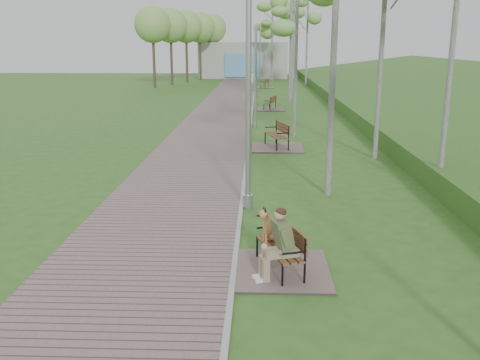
# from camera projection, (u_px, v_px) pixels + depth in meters

# --- Properties ---
(ground) EXTENTS (120.00, 120.00, 0.00)m
(ground) POSITION_uv_depth(u_px,v_px,m) (241.00, 210.00, 12.97)
(ground) COLOR #30591D
(ground) RESTS_ON ground
(walkway) EXTENTS (3.50, 67.00, 0.04)m
(walkway) POSITION_uv_depth(u_px,v_px,m) (225.00, 106.00, 33.83)
(walkway) COLOR #705E5B
(walkway) RESTS_ON ground
(kerb) EXTENTS (0.10, 67.00, 0.05)m
(kerb) POSITION_uv_depth(u_px,v_px,m) (253.00, 106.00, 33.77)
(kerb) COLOR #999993
(kerb) RESTS_ON ground
(embankment) EXTENTS (14.00, 70.00, 1.60)m
(embankment) POSITION_uv_depth(u_px,v_px,m) (453.00, 111.00, 31.90)
(embankment) COLOR #44742B
(embankment) RESTS_ON ground
(building_north) EXTENTS (10.00, 5.20, 4.00)m
(building_north) POSITION_uv_depth(u_px,v_px,m) (243.00, 60.00, 61.86)
(building_north) COLOR #9E9E99
(building_north) RESTS_ON ground
(bench_main) EXTENTS (1.69, 1.88, 1.47)m
(bench_main) POSITION_uv_depth(u_px,v_px,m) (277.00, 250.00, 9.34)
(bench_main) COLOR #705E5B
(bench_main) RESTS_ON ground
(bench_second) EXTENTS (1.95, 2.17, 1.20)m
(bench_second) POSITION_uv_depth(u_px,v_px,m) (277.00, 142.00, 20.54)
(bench_second) COLOR #705E5B
(bench_second) RESTS_ON ground
(bench_third) EXTENTS (1.66, 1.84, 1.02)m
(bench_third) POSITION_uv_depth(u_px,v_px,m) (270.00, 107.00, 32.35)
(bench_third) COLOR #705E5B
(bench_third) RESTS_ON ground
(bench_far) EXTENTS (1.68, 1.87, 1.03)m
(bench_far) POSITION_uv_depth(u_px,v_px,m) (265.00, 86.00, 47.87)
(bench_far) COLOR #705E5B
(bench_far) RESTS_ON ground
(lamp_post_near) EXTENTS (0.23, 0.23, 5.92)m
(lamp_post_near) POSITION_uv_depth(u_px,v_px,m) (248.00, 95.00, 12.39)
(lamp_post_near) COLOR #97999E
(lamp_post_near) RESTS_ON ground
(lamp_post_second) EXTENTS (0.18, 0.18, 4.67)m
(lamp_post_second) POSITION_uv_depth(u_px,v_px,m) (255.00, 81.00, 24.98)
(lamp_post_second) COLOR #97999E
(lamp_post_second) RESTS_ON ground
(lamp_post_third) EXTENTS (0.20, 0.20, 5.27)m
(lamp_post_third) POSITION_uv_depth(u_px,v_px,m) (256.00, 63.00, 39.24)
(lamp_post_third) COLOR #97999E
(lamp_post_third) RESTS_ON ground
(lamp_post_far) EXTENTS (0.23, 0.23, 5.84)m
(lamp_post_far) POSITION_uv_depth(u_px,v_px,m) (260.00, 55.00, 54.75)
(lamp_post_far) COLOR #97999E
(lamp_post_far) RESTS_ON ground
(pedestrian_near) EXTENTS (0.66, 0.44, 1.78)m
(pedestrian_near) POSITION_uv_depth(u_px,v_px,m) (251.00, 80.00, 45.56)
(pedestrian_near) COLOR silver
(pedestrian_near) RESTS_ON ground
(birch_mid_c) EXTENTS (2.63, 2.63, 7.53)m
(birch_mid_c) POSITION_uv_depth(u_px,v_px,m) (292.00, 12.00, 35.11)
(birch_mid_c) COLOR silver
(birch_mid_c) RESTS_ON ground
(birch_far_c) EXTENTS (2.62, 2.62, 9.03)m
(birch_far_c) POSITION_uv_depth(u_px,v_px,m) (308.00, 6.00, 47.53)
(birch_far_c) COLOR silver
(birch_far_c) RESTS_ON ground
(birch_distant_a) EXTENTS (2.32, 2.32, 7.84)m
(birch_distant_a) POSITION_uv_depth(u_px,v_px,m) (272.00, 21.00, 55.04)
(birch_distant_a) COLOR silver
(birch_distant_a) RESTS_ON ground
(birch_distant_b) EXTENTS (2.90, 2.90, 10.77)m
(birch_distant_b) POSITION_uv_depth(u_px,v_px,m) (296.00, 0.00, 58.81)
(birch_distant_b) COLOR silver
(birch_distant_b) RESTS_ON ground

